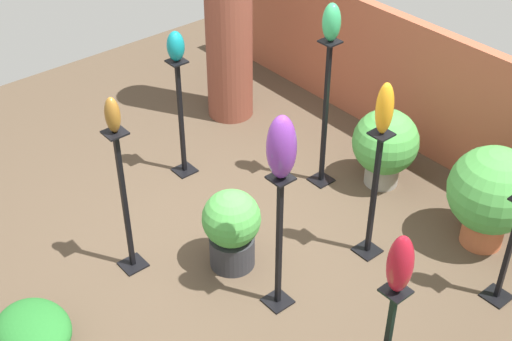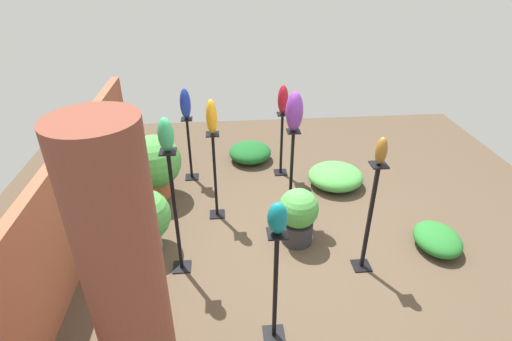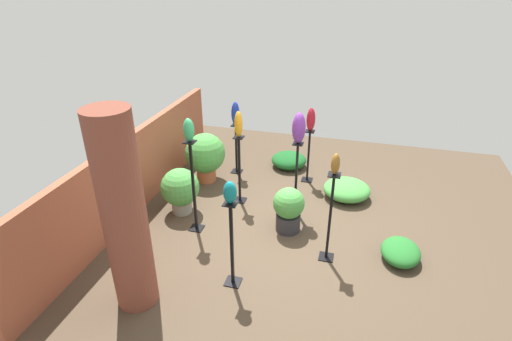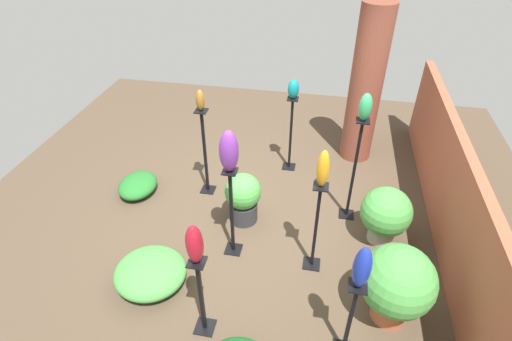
{
  "view_description": "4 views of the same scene",
  "coord_description": "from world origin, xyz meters",
  "px_view_note": "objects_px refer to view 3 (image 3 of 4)",
  "views": [
    {
      "loc": [
        3.59,
        -2.78,
        4.13
      ],
      "look_at": [
        0.1,
        0.15,
        0.82
      ],
      "focal_mm": 50.0,
      "sensor_mm": 36.0,
      "label": 1
    },
    {
      "loc": [
        -3.67,
        0.71,
        3.19
      ],
      "look_at": [
        0.11,
        0.37,
        1.03
      ],
      "focal_mm": 28.0,
      "sensor_mm": 36.0,
      "label": 2
    },
    {
      "loc": [
        -4.92,
        -1.01,
        3.66
      ],
      "look_at": [
        0.1,
        0.38,
        0.97
      ],
      "focal_mm": 28.0,
      "sensor_mm": 36.0,
      "label": 3
    },
    {
      "loc": [
        4.02,
        0.8,
        3.73
      ],
      "look_at": [
        0.27,
        0.07,
        0.95
      ],
      "focal_mm": 28.0,
      "sensor_mm": 36.0,
      "label": 4
    }
  ],
  "objects_px": {
    "art_vase_jade": "(189,130)",
    "brick_pillar": "(124,215)",
    "potted_plant_front_right": "(205,155)",
    "art_vase_ruby": "(311,120)",
    "art_vase_teal": "(230,192)",
    "potted_plant_front_left": "(289,208)",
    "art_vase_violet": "(299,128)",
    "pedestal_bronze": "(330,221)",
    "pedestal_jade": "(194,191)",
    "pedestal_violet": "(296,181)",
    "pedestal_cobalt": "(236,151)",
    "art_vase_cobalt": "(235,114)",
    "art_vase_amber": "(238,124)",
    "potted_plant_walkway_edge": "(180,189)",
    "pedestal_amber": "(239,173)",
    "pedestal_teal": "(232,248)",
    "pedestal_ruby": "(308,159)",
    "art_vase_bronze": "(335,164)"
  },
  "relations": [
    {
      "from": "art_vase_jade",
      "to": "pedestal_bronze",
      "type": "bearing_deg",
      "value": -94.48
    },
    {
      "from": "pedestal_teal",
      "to": "pedestal_ruby",
      "type": "bearing_deg",
      "value": -9.28
    },
    {
      "from": "pedestal_amber",
      "to": "pedestal_jade",
      "type": "height_order",
      "value": "pedestal_jade"
    },
    {
      "from": "pedestal_jade",
      "to": "potted_plant_front_right",
      "type": "bearing_deg",
      "value": 16.04
    },
    {
      "from": "pedestal_violet",
      "to": "art_vase_amber",
      "type": "bearing_deg",
      "value": 87.09
    },
    {
      "from": "potted_plant_front_right",
      "to": "pedestal_amber",
      "type": "bearing_deg",
      "value": -123.15
    },
    {
      "from": "pedestal_cobalt",
      "to": "pedestal_jade",
      "type": "bearing_deg",
      "value": 179.67
    },
    {
      "from": "pedestal_teal",
      "to": "pedestal_cobalt",
      "type": "distance_m",
      "value": 3.12
    },
    {
      "from": "pedestal_cobalt",
      "to": "potted_plant_front_left",
      "type": "relative_size",
      "value": 1.37
    },
    {
      "from": "pedestal_amber",
      "to": "art_vase_cobalt",
      "type": "relative_size",
      "value": 2.68
    },
    {
      "from": "pedestal_violet",
      "to": "art_vase_cobalt",
      "type": "height_order",
      "value": "art_vase_cobalt"
    },
    {
      "from": "pedestal_amber",
      "to": "brick_pillar",
      "type": "bearing_deg",
      "value": 168.5
    },
    {
      "from": "pedestal_amber",
      "to": "pedestal_violet",
      "type": "height_order",
      "value": "pedestal_violet"
    },
    {
      "from": "art_vase_jade",
      "to": "potted_plant_front_right",
      "type": "height_order",
      "value": "art_vase_jade"
    },
    {
      "from": "art_vase_bronze",
      "to": "pedestal_cobalt",
      "type": "bearing_deg",
      "value": 42.98
    },
    {
      "from": "brick_pillar",
      "to": "pedestal_bronze",
      "type": "distance_m",
      "value": 2.62
    },
    {
      "from": "pedestal_ruby",
      "to": "art_vase_violet",
      "type": "xyz_separation_m",
      "value": [
        -1.1,
        0.04,
        1.01
      ]
    },
    {
      "from": "art_vase_teal",
      "to": "potted_plant_walkway_edge",
      "type": "xyz_separation_m",
      "value": [
        1.37,
        1.34,
        -0.91
      ]
    },
    {
      "from": "pedestal_cobalt",
      "to": "art_vase_jade",
      "type": "relative_size",
      "value": 2.92
    },
    {
      "from": "pedestal_teal",
      "to": "potted_plant_walkway_edge",
      "type": "distance_m",
      "value": 1.92
    },
    {
      "from": "pedestal_ruby",
      "to": "art_vase_amber",
      "type": "height_order",
      "value": "art_vase_amber"
    },
    {
      "from": "pedestal_cobalt",
      "to": "art_vase_teal",
      "type": "relative_size",
      "value": 3.5
    },
    {
      "from": "art_vase_violet",
      "to": "potted_plant_walkway_edge",
      "type": "relative_size",
      "value": 0.64
    },
    {
      "from": "art_vase_amber",
      "to": "potted_plant_front_right",
      "type": "xyz_separation_m",
      "value": [
        0.55,
        0.84,
        -0.88
      ]
    },
    {
      "from": "art_vase_violet",
      "to": "potted_plant_front_left",
      "type": "xyz_separation_m",
      "value": [
        -0.57,
        0.0,
        -1.08
      ]
    },
    {
      "from": "potted_plant_walkway_edge",
      "to": "art_vase_ruby",
      "type": "bearing_deg",
      "value": -48.25
    },
    {
      "from": "art_vase_jade",
      "to": "brick_pillar",
      "type": "bearing_deg",
      "value": 175.83
    },
    {
      "from": "potted_plant_front_left",
      "to": "pedestal_ruby",
      "type": "bearing_deg",
      "value": -1.29
    },
    {
      "from": "pedestal_jade",
      "to": "art_vase_violet",
      "type": "height_order",
      "value": "art_vase_violet"
    },
    {
      "from": "pedestal_cobalt",
      "to": "potted_plant_front_right",
      "type": "bearing_deg",
      "value": 136.72
    },
    {
      "from": "brick_pillar",
      "to": "art_vase_amber",
      "type": "distance_m",
      "value": 2.58
    },
    {
      "from": "potted_plant_walkway_edge",
      "to": "art_vase_violet",
      "type": "bearing_deg",
      "value": -73.33
    },
    {
      "from": "art_vase_jade",
      "to": "potted_plant_front_right",
      "type": "relative_size",
      "value": 0.36
    },
    {
      "from": "potted_plant_front_left",
      "to": "art_vase_violet",
      "type": "bearing_deg",
      "value": -0.27
    },
    {
      "from": "potted_plant_walkway_edge",
      "to": "art_vase_bronze",
      "type": "bearing_deg",
      "value": -102.59
    },
    {
      "from": "pedestal_jade",
      "to": "art_vase_ruby",
      "type": "relative_size",
      "value": 3.44
    },
    {
      "from": "brick_pillar",
      "to": "art_vase_ruby",
      "type": "xyz_separation_m",
      "value": [
        3.57,
        -1.52,
        0.0
      ]
    },
    {
      "from": "art_vase_amber",
      "to": "art_vase_bronze",
      "type": "distance_m",
      "value": 1.98
    },
    {
      "from": "pedestal_teal",
      "to": "potted_plant_walkway_edge",
      "type": "height_order",
      "value": "pedestal_teal"
    },
    {
      "from": "pedestal_bronze",
      "to": "brick_pillar",
      "type": "bearing_deg",
      "value": 123.06
    },
    {
      "from": "potted_plant_front_right",
      "to": "art_vase_teal",
      "type": "bearing_deg",
      "value": -151.49
    },
    {
      "from": "art_vase_violet",
      "to": "potted_plant_walkway_edge",
      "type": "height_order",
      "value": "art_vase_violet"
    },
    {
      "from": "art_vase_amber",
      "to": "art_vase_violet",
      "type": "relative_size",
      "value": 0.87
    },
    {
      "from": "pedestal_jade",
      "to": "pedestal_violet",
      "type": "xyz_separation_m",
      "value": [
        0.93,
        -1.38,
        -0.12
      ]
    },
    {
      "from": "pedestal_ruby",
      "to": "potted_plant_walkway_edge",
      "type": "xyz_separation_m",
      "value": [
        -1.64,
        1.83,
        -0.02
      ]
    },
    {
      "from": "art_vase_ruby",
      "to": "pedestal_amber",
      "type": "bearing_deg",
      "value": 136.07
    },
    {
      "from": "pedestal_jade",
      "to": "art_vase_ruby",
      "type": "distance_m",
      "value": 2.52
    },
    {
      "from": "pedestal_jade",
      "to": "potted_plant_walkway_edge",
      "type": "distance_m",
      "value": 0.62
    },
    {
      "from": "pedestal_violet",
      "to": "pedestal_teal",
      "type": "bearing_deg",
      "value": 166.54
    },
    {
      "from": "brick_pillar",
      "to": "art_vase_bronze",
      "type": "height_order",
      "value": "brick_pillar"
    }
  ]
}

